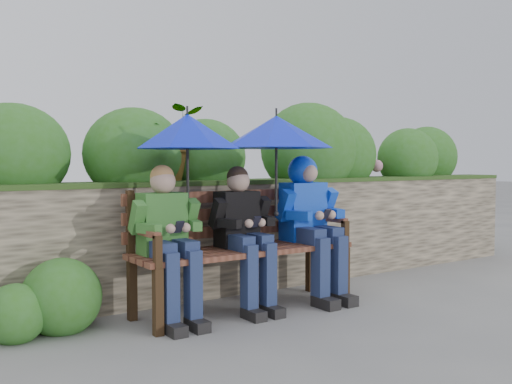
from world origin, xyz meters
TOP-DOWN VIEW (x-y plane):
  - ground at (0.00, 0.00)m, footprint 60.00×60.00m
  - garden_backdrop at (0.01, 1.57)m, footprint 8.00×2.88m
  - park_bench at (-0.11, 0.18)m, footprint 1.86×0.54m
  - boy_left at (-0.79, 0.09)m, footprint 0.51×0.59m
  - boy_middle at (-0.13, 0.09)m, footprint 0.50×0.58m
  - boy_right at (0.56, 0.09)m, footprint 0.56×0.68m
  - umbrella_left at (-0.60, 0.13)m, footprint 0.81×0.81m
  - umbrella_right at (0.19, 0.08)m, footprint 0.93×0.93m

SIDE VIEW (x-z plane):
  - ground at x=0.00m, z-range 0.00..0.00m
  - park_bench at x=-0.11m, z-range 0.07..1.05m
  - garden_backdrop at x=0.01m, z-range -0.28..1.57m
  - boy_middle at x=-0.13m, z-range 0.08..1.24m
  - boy_left at x=-0.79m, z-range 0.08..1.25m
  - boy_right at x=0.56m, z-range 0.12..1.37m
  - umbrella_left at x=-0.60m, z-range 0.98..1.87m
  - umbrella_right at x=0.19m, z-range 0.99..1.88m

